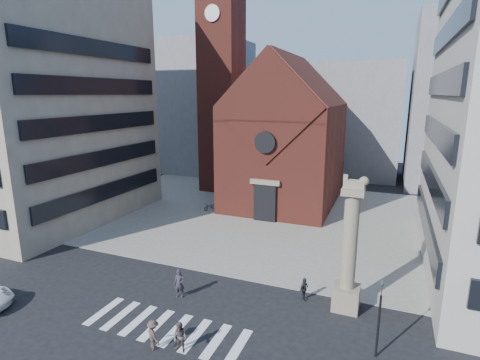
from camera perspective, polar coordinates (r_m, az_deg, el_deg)
name	(u,v)px	position (r m, az deg, el deg)	size (l,w,h in m)	color
ground	(184,300)	(26.22, -8.52, -17.63)	(120.00, 120.00, 0.00)	black
piazza	(271,215)	(42.18, 4.69, -5.37)	(46.00, 30.00, 0.05)	#9C988E
zebra_crossing	(166,327)	(23.83, -11.21, -21.18)	(10.20, 3.20, 0.01)	white
church	(287,138)	(46.15, 7.14, 6.31)	(12.00, 16.65, 18.00)	maroon
campanile	(222,75)	(52.10, -2.81, 15.69)	(5.50, 5.50, 31.20)	maroon
building_left	(31,97)	(46.23, -29.27, 11.03)	(18.00, 20.00, 26.00)	tan
bg_block_left	(199,107)	(67.29, -6.27, 11.00)	(16.00, 14.00, 22.00)	gray
bg_block_mid	(355,121)	(64.66, 17.06, 8.65)	(14.00, 12.00, 18.00)	gray
bg_block_right	(474,103)	(62.12, 32.04, 9.89)	(16.00, 14.00, 24.00)	gray
lion_column	(349,258)	(24.41, 16.26, -11.33)	(1.63, 1.60, 8.68)	gray
traffic_light	(379,317)	(21.33, 20.44, -18.99)	(0.13, 0.16, 4.30)	black
pedestrian_0	(179,284)	(26.12, -9.22, -15.32)	(0.71, 0.47, 1.96)	#322A3B
pedestrian_1	(180,337)	(21.51, -9.14, -22.60)	(0.81, 0.63, 1.68)	#5C4B4A
pedestrian_2	(304,289)	(25.94, 9.72, -16.07)	(0.91, 0.38, 1.55)	#292931
pedestrian_3	(153,335)	(21.93, -13.07, -21.99)	(1.09, 0.62, 1.68)	#483530
scooter_0	(210,207)	(43.79, -4.64, -4.05)	(0.56, 1.62, 0.85)	black
scooter_1	(224,208)	(43.00, -2.41, -4.28)	(0.44, 1.57, 0.94)	black
scooter_2	(239,210)	(42.31, -0.10, -4.62)	(0.56, 1.62, 0.85)	black
scooter_3	(255,212)	(41.66, 2.29, -4.85)	(0.44, 1.57, 0.94)	black
scooter_4	(271,214)	(41.11, 4.75, -5.20)	(0.56, 1.62, 0.85)	black
scooter_5	(288,216)	(40.62, 7.28, -5.42)	(0.44, 1.57, 0.94)	black
scooter_6	(305,218)	(40.23, 9.86, -5.77)	(0.56, 1.62, 0.85)	black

